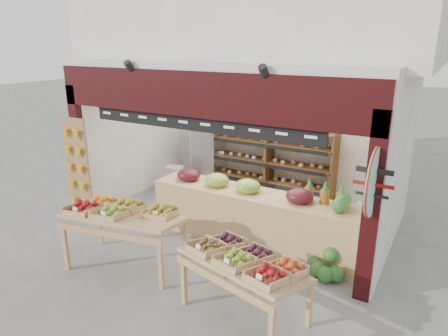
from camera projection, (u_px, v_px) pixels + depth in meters
ground at (228, 226)px, 7.75m from camera, size 60.00×60.00×0.00m
shop_structure at (269, 15)px, 7.90m from camera, size 6.36×5.12×5.40m
banana_board at (77, 165)px, 7.77m from camera, size 0.60×0.15×1.80m
gift_sign at (374, 182)px, 4.96m from camera, size 0.04×0.93×0.92m
back_shelving at (269, 148)px, 9.04m from camera, size 3.03×0.50×1.87m
refrigerator at (209, 151)px, 9.81m from camera, size 0.68×0.68×1.72m
cardboard_stack at (183, 184)px, 9.33m from camera, size 1.02×0.77×0.66m
mid_counter at (252, 215)px, 7.00m from camera, size 3.74×0.74×1.16m
display_table_left at (119, 213)px, 6.22m from camera, size 1.92×1.31×1.10m
display_table_right at (245, 261)px, 4.99m from camera, size 1.74×1.22×1.01m
watermelon_pile at (327, 264)px, 6.08m from camera, size 0.61×0.62×0.47m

